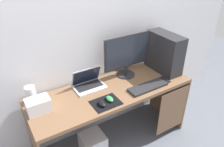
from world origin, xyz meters
The scene contains 14 objects.
ground_plane centered at (0.00, 0.00, 0.00)m, with size 8.00×8.00×0.00m, color slate.
wall_back centered at (0.00, 0.33, 1.30)m, with size 4.00×0.05×2.60m.
desk centered at (0.02, -0.01, 0.59)m, with size 1.67×0.59×0.73m.
pc_tower centered at (0.70, 0.03, 0.94)m, with size 0.18×0.44×0.43m, color #232326.
monitor centered at (0.28, 0.15, 0.97)m, with size 0.54×0.20×0.46m.
laptop centered at (-0.18, 0.16, 0.77)m, with size 0.31×0.21×0.20m.
speaker centered at (-0.73, 0.20, 0.81)m, with size 0.09×0.09×0.17m, color white.
projector centered at (-0.71, 0.04, 0.79)m, with size 0.20×0.14×0.13m, color silver.
keyboard centered at (0.32, -0.17, 0.74)m, with size 0.42×0.14×0.02m, color #232326.
mousepad centered at (-0.16, -0.16, 0.73)m, with size 0.26×0.20×0.01m, color black.
mouse_left centered at (-0.12, -0.15, 0.75)m, with size 0.06×0.10×0.03m, color #338C4C.
mouse_right centered at (-0.21, -0.18, 0.75)m, with size 0.06×0.10×0.03m, color black.
cell_phone centered at (0.56, -0.15, 0.73)m, with size 0.07×0.13×0.01m, color black.
subwoofer centered at (-0.26, -0.03, 0.12)m, with size 0.24×0.24×0.24m, color silver.
Camera 1 is at (-0.94, -1.53, 1.96)m, focal length 34.77 mm.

